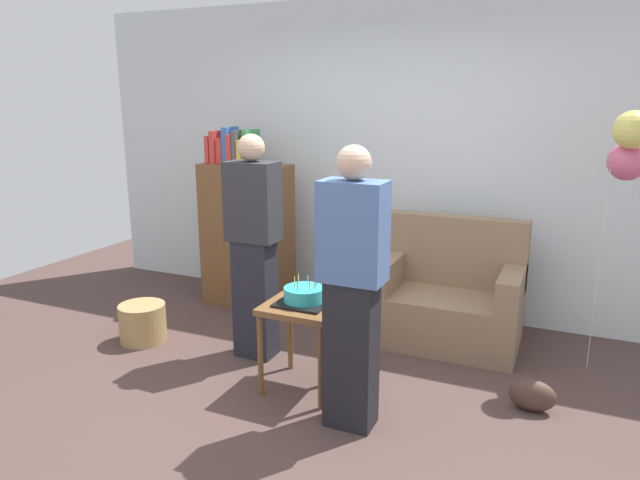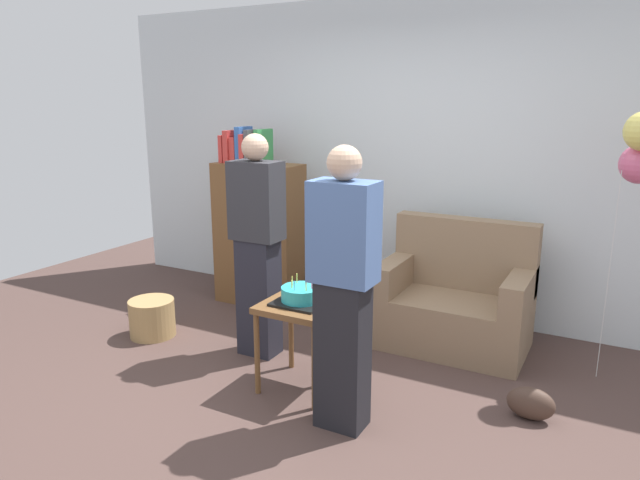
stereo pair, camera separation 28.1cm
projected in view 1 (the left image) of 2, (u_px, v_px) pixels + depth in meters
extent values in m
plane|color=#4C3833|center=(291.00, 410.00, 3.55)|extent=(8.00, 8.00, 0.00)
cube|color=silver|center=(395.00, 159.00, 5.04)|extent=(6.00, 0.10, 2.70)
cube|color=#8C7054|center=(446.00, 318.00, 4.48)|extent=(1.10, 0.70, 0.40)
cube|color=#8C7054|center=(456.00, 250.00, 4.61)|extent=(1.10, 0.16, 0.56)
cube|color=#8C7054|center=(389.00, 272.00, 4.59)|extent=(0.16, 0.70, 0.24)
cube|color=#8C7054|center=(512.00, 287.00, 4.22)|extent=(0.16, 0.70, 0.24)
cube|color=brown|center=(247.00, 236.00, 5.23)|extent=(0.80, 0.36, 1.30)
cube|color=red|center=(214.00, 149.00, 5.17)|extent=(0.04, 0.24, 0.24)
cube|color=red|center=(219.00, 147.00, 5.14)|extent=(0.05, 0.23, 0.29)
cube|color=red|center=(225.00, 150.00, 5.12)|extent=(0.06, 0.20, 0.23)
cube|color=#3366B7|center=(231.00, 145.00, 5.09)|extent=(0.06, 0.21, 0.32)
cube|color=red|center=(236.00, 149.00, 5.07)|extent=(0.05, 0.26, 0.26)
cube|color=#4C4C51|center=(241.00, 147.00, 5.05)|extent=(0.04, 0.25, 0.30)
cube|color=gold|center=(246.00, 152.00, 5.04)|extent=(0.05, 0.26, 0.22)
cube|color=#38934C|center=(251.00, 147.00, 5.01)|extent=(0.04, 0.24, 0.30)
cube|color=brown|center=(304.00, 306.00, 3.69)|extent=(0.48, 0.48, 0.04)
cylinder|color=brown|center=(260.00, 356.00, 3.66)|extent=(0.04, 0.04, 0.55)
cylinder|color=brown|center=(321.00, 368.00, 3.49)|extent=(0.04, 0.04, 0.55)
cylinder|color=brown|center=(290.00, 332.00, 4.03)|extent=(0.04, 0.04, 0.55)
cylinder|color=brown|center=(346.00, 342.00, 3.86)|extent=(0.04, 0.04, 0.55)
cube|color=black|center=(304.00, 302.00, 3.68)|extent=(0.32, 0.32, 0.02)
cylinder|color=#2DB2B7|center=(304.00, 294.00, 3.67)|extent=(0.26, 0.26, 0.09)
cylinder|color=#EA668C|center=(315.00, 284.00, 3.63)|extent=(0.01, 0.01, 0.06)
cylinder|color=#EA668C|center=(316.00, 281.00, 3.69)|extent=(0.01, 0.01, 0.06)
cylinder|color=#66B2E5|center=(308.00, 280.00, 3.71)|extent=(0.01, 0.01, 0.06)
cylinder|color=#F2CC4C|center=(298.00, 279.00, 3.73)|extent=(0.01, 0.01, 0.06)
cylinder|color=#F2CC4C|center=(294.00, 282.00, 3.67)|extent=(0.01, 0.01, 0.06)
cylinder|color=#F2CC4C|center=(295.00, 285.00, 3.63)|extent=(0.01, 0.01, 0.05)
cylinder|color=#66B2E5|center=(298.00, 286.00, 3.58)|extent=(0.01, 0.01, 0.06)
cylinder|color=#F2CC4C|center=(310.00, 286.00, 3.58)|extent=(0.01, 0.01, 0.06)
cube|color=#23232D|center=(255.00, 299.00, 4.21)|extent=(0.28, 0.20, 0.88)
cube|color=#2D2D33|center=(253.00, 202.00, 4.04)|extent=(0.36, 0.22, 0.56)
sphere|color=#D1A889|center=(251.00, 148.00, 3.95)|extent=(0.19, 0.19, 0.19)
cube|color=black|center=(351.00, 354.00, 3.30)|extent=(0.28, 0.20, 0.88)
cube|color=#4C6BA3|center=(353.00, 232.00, 3.13)|extent=(0.36, 0.22, 0.56)
sphere|color=#D1A889|center=(354.00, 163.00, 3.04)|extent=(0.19, 0.19, 0.19)
cylinder|color=#A88451|center=(143.00, 323.00, 4.52)|extent=(0.36, 0.36, 0.30)
ellipsoid|color=#473328|center=(532.00, 395.00, 3.52)|extent=(0.28, 0.14, 0.20)
cylinder|color=silver|center=(599.00, 266.00, 3.93)|extent=(0.00, 0.00, 1.50)
sphere|color=#D65B84|center=(628.00, 161.00, 3.78)|extent=(0.25, 0.25, 0.25)
sphere|color=#E5D666|center=(633.00, 130.00, 3.63)|extent=(0.24, 0.24, 0.24)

